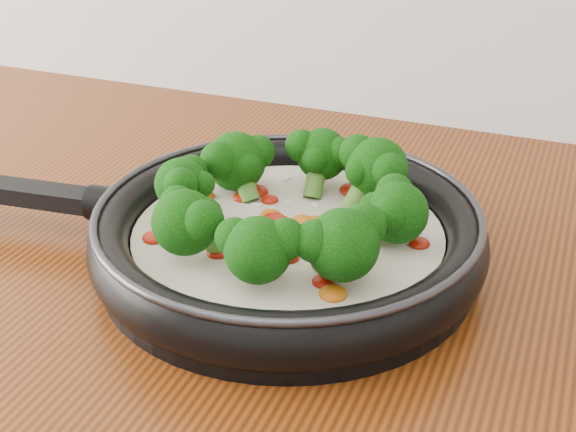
% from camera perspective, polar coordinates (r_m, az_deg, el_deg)
% --- Properties ---
extents(skillet, '(0.56, 0.38, 0.10)m').
position_cam_1_polar(skillet, '(0.68, -0.18, -0.96)').
color(skillet, black).
rests_on(skillet, counter).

